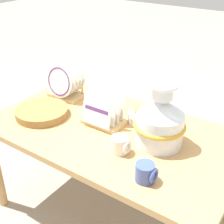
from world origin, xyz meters
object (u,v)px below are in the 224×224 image
(dish_rack_round_plates, at_px, (66,83))
(dish_rack_square_plates, at_px, (104,113))
(fruit_bowl, at_px, (142,117))
(wicker_charger_stack, at_px, (42,112))
(mug_cobalt_glaze, at_px, (146,173))
(mug_cream_glaze, at_px, (120,145))
(ceramic_vase, at_px, (160,120))

(dish_rack_round_plates, relative_size, dish_rack_square_plates, 1.03)
(dish_rack_square_plates, height_order, fruit_bowl, dish_rack_square_plates)
(dish_rack_square_plates, bearing_deg, wicker_charger_stack, -159.32)
(mug_cobalt_glaze, bearing_deg, mug_cream_glaze, 151.44)
(dish_rack_square_plates, height_order, mug_cream_glaze, dish_rack_square_plates)
(wicker_charger_stack, bearing_deg, fruit_bowl, 26.92)
(wicker_charger_stack, bearing_deg, dish_rack_round_plates, 100.36)
(dish_rack_square_plates, height_order, wicker_charger_stack, dish_rack_square_plates)
(ceramic_vase, height_order, wicker_charger_stack, ceramic_vase)
(ceramic_vase, relative_size, dish_rack_square_plates, 1.47)
(mug_cream_glaze, height_order, fruit_bowl, fruit_bowl)
(mug_cobalt_glaze, bearing_deg, wicker_charger_stack, 168.83)
(mug_cobalt_glaze, bearing_deg, ceramic_vase, 106.37)
(wicker_charger_stack, xyz_separation_m, fruit_bowl, (0.53, 0.27, 0.01))
(dish_rack_square_plates, distance_m, wicker_charger_stack, 0.39)
(wicker_charger_stack, bearing_deg, dish_rack_square_plates, 20.68)
(dish_rack_round_plates, bearing_deg, wicker_charger_stack, -79.64)
(mug_cream_glaze, bearing_deg, wicker_charger_stack, 175.59)
(mug_cream_glaze, relative_size, fruit_bowl, 0.57)
(fruit_bowl, bearing_deg, mug_cream_glaze, -79.86)
(wicker_charger_stack, relative_size, mug_cobalt_glaze, 3.30)
(dish_rack_square_plates, xyz_separation_m, mug_cobalt_glaze, (0.43, -0.29, -0.03))
(fruit_bowl, bearing_deg, dish_rack_square_plates, -142.02)
(ceramic_vase, relative_size, mug_cream_glaze, 3.59)
(dish_rack_round_plates, relative_size, wicker_charger_stack, 0.76)
(dish_rack_square_plates, xyz_separation_m, mug_cream_glaze, (0.23, -0.18, -0.03))
(wicker_charger_stack, distance_m, fruit_bowl, 0.59)
(mug_cream_glaze, distance_m, fruit_bowl, 0.32)
(ceramic_vase, distance_m, dish_rack_round_plates, 0.77)
(ceramic_vase, bearing_deg, mug_cream_glaze, -123.86)
(dish_rack_round_plates, distance_m, wicker_charger_stack, 0.28)
(dish_rack_square_plates, relative_size, mug_cream_glaze, 2.43)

